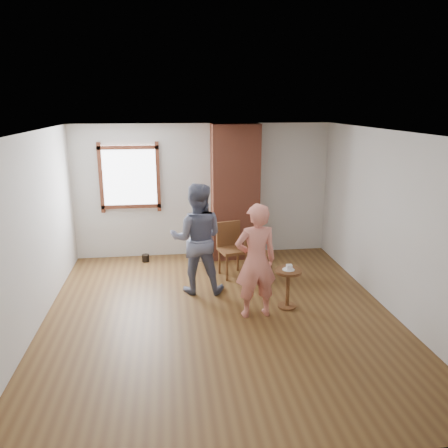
{
  "coord_description": "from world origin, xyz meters",
  "views": [
    {
      "loc": [
        -0.68,
        -5.69,
        2.97
      ],
      "look_at": [
        0.16,
        0.8,
        1.15
      ],
      "focal_mm": 35.0,
      "sensor_mm": 36.0,
      "label": 1
    }
  ],
  "objects_px": {
    "stoneware_crock": "(201,248)",
    "man": "(197,239)",
    "side_table": "(288,282)",
    "dining_chair_right": "(257,250)",
    "person_pink": "(256,261)",
    "dining_chair_left": "(231,246)"
  },
  "relations": [
    {
      "from": "stoneware_crock",
      "to": "dining_chair_right",
      "type": "xyz_separation_m",
      "value": [
        0.91,
        -1.01,
        0.26
      ]
    },
    {
      "from": "dining_chair_right",
      "to": "person_pink",
      "type": "distance_m",
      "value": 1.51
    },
    {
      "from": "dining_chair_left",
      "to": "person_pink",
      "type": "distance_m",
      "value": 1.63
    },
    {
      "from": "dining_chair_right",
      "to": "side_table",
      "type": "xyz_separation_m",
      "value": [
        0.21,
        -1.25,
        -0.08
      ]
    },
    {
      "from": "stoneware_crock",
      "to": "person_pink",
      "type": "xyz_separation_m",
      "value": [
        0.59,
        -2.44,
        0.6
      ]
    },
    {
      "from": "stoneware_crock",
      "to": "side_table",
      "type": "height_order",
      "value": "side_table"
    },
    {
      "from": "person_pink",
      "to": "dining_chair_left",
      "type": "bearing_deg",
      "value": -91.68
    },
    {
      "from": "dining_chair_left",
      "to": "person_pink",
      "type": "bearing_deg",
      "value": -100.06
    },
    {
      "from": "dining_chair_right",
      "to": "man",
      "type": "relative_size",
      "value": 0.49
    },
    {
      "from": "dining_chair_left",
      "to": "side_table",
      "type": "bearing_deg",
      "value": -79.62
    },
    {
      "from": "stoneware_crock",
      "to": "man",
      "type": "bearing_deg",
      "value": -96.25
    },
    {
      "from": "side_table",
      "to": "person_pink",
      "type": "relative_size",
      "value": 0.36
    },
    {
      "from": "man",
      "to": "person_pink",
      "type": "xyz_separation_m",
      "value": [
        0.76,
        -0.96,
        -0.06
      ]
    },
    {
      "from": "dining_chair_right",
      "to": "person_pink",
      "type": "bearing_deg",
      "value": -113.65
    },
    {
      "from": "dining_chair_right",
      "to": "side_table",
      "type": "distance_m",
      "value": 1.27
    },
    {
      "from": "stoneware_crock",
      "to": "man",
      "type": "xyz_separation_m",
      "value": [
        -0.16,
        -1.48,
        0.66
      ]
    },
    {
      "from": "dining_chair_left",
      "to": "side_table",
      "type": "distance_m",
      "value": 1.56
    },
    {
      "from": "stoneware_crock",
      "to": "side_table",
      "type": "bearing_deg",
      "value": -63.5
    },
    {
      "from": "stoneware_crock",
      "to": "dining_chair_right",
      "type": "bearing_deg",
      "value": -47.87
    },
    {
      "from": "dining_chair_right",
      "to": "side_table",
      "type": "height_order",
      "value": "dining_chair_right"
    },
    {
      "from": "man",
      "to": "stoneware_crock",
      "type": "bearing_deg",
      "value": -88.67
    },
    {
      "from": "side_table",
      "to": "man",
      "type": "xyz_separation_m",
      "value": [
        -1.29,
        0.77,
        0.49
      ]
    }
  ]
}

